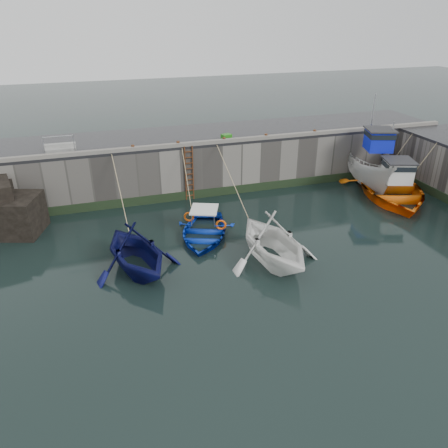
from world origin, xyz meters
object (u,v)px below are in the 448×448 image
object	(u,v)px
boat_near_blue	(204,236)
ladder	(189,174)
bollard_a	(133,148)
bollard_c	(224,140)
fish_crate	(226,137)
bollard_e	(314,132)
bollard_b	(178,144)
boat_near_blacktrim	(272,261)
bollard_d	(266,136)
boat_near_white	(137,269)
boat_far_orange	(390,188)
boat_far_white	(371,167)

from	to	relation	value
boat_near_blue	ladder	bearing A→B (deg)	106.22
bollard_a	bollard_c	world-z (taller)	same
fish_crate	bollard_e	world-z (taller)	fish_crate
bollard_b	boat_near_blacktrim	bearing A→B (deg)	-74.28
bollard_b	ladder	bearing A→B (deg)	-33.86
bollard_a	bollard_c	xyz separation A→B (m)	(5.20, 0.00, 0.00)
bollard_d	boat_near_white	bearing A→B (deg)	-140.87
boat_near_blue	boat_near_blacktrim	distance (m)	3.93
boat_near_blue	bollard_c	size ratio (longest dim) A/B	16.16
boat_far_orange	bollard_d	size ratio (longest dim) A/B	30.49
boat_near_blacktrim	ladder	bearing A→B (deg)	96.52
fish_crate	bollard_d	xyz separation A→B (m)	(2.30, -0.50, -0.02)
boat_far_orange	bollard_a	bearing A→B (deg)	-175.02
bollard_b	bollard_e	world-z (taller)	same
fish_crate	bollard_d	distance (m)	2.35
fish_crate	bollard_e	distance (m)	5.52
boat_near_blacktrim	bollard_e	bearing A→B (deg)	46.68
boat_near_blue	bollard_d	distance (m)	8.00
boat_near_white	boat_near_blacktrim	bearing A→B (deg)	-26.59
boat_near_blacktrim	bollard_d	xyz separation A→B (m)	(2.98, 8.24, 3.30)
boat_near_blue	fish_crate	bearing A→B (deg)	83.71
ladder	boat_near_blacktrim	size ratio (longest dim) A/B	0.65
boat_far_white	bollard_d	world-z (taller)	boat_far_white
bollard_b	fish_crate	bearing A→B (deg)	9.52
ladder	boat_near_blue	bearing A→B (deg)	-95.61
boat_far_orange	boat_near_blacktrim	bearing A→B (deg)	-135.28
bollard_d	bollard_e	size ratio (longest dim) A/B	1.00
boat_near_blacktrim	boat_far_orange	size ratio (longest dim) A/B	0.58
ladder	boat_near_blue	xyz separation A→B (m)	(-0.46, -4.70, -1.59)
fish_crate	boat_near_blacktrim	bearing A→B (deg)	-109.86
ladder	boat_near_blacktrim	world-z (taller)	ladder
ladder	fish_crate	bearing A→B (deg)	18.54
bollard_a	bollard_d	distance (m)	7.80
boat_near_blue	bollard_a	bearing A→B (deg)	138.56
boat_near_white	bollard_c	xyz separation A→B (m)	(6.19, 7.15, 3.30)
boat_near_blacktrim	bollard_b	xyz separation A→B (m)	(-2.32, 8.24, 3.30)
boat_far_white	bollard_e	bearing A→B (deg)	176.77
fish_crate	bollard_d	bearing A→B (deg)	-27.74
boat_far_white	boat_far_orange	world-z (taller)	boat_far_white
boat_near_blacktrim	boat_far_white	size ratio (longest dim) A/B	0.65
boat_far_white	bollard_c	size ratio (longest dim) A/B	27.24
boat_near_blacktrim	bollard_b	bearing A→B (deg)	99.28
boat_near_blue	bollard_c	xyz separation A→B (m)	(2.66, 5.04, 3.30)
ladder	boat_near_blue	world-z (taller)	ladder
boat_near_white	boat_far_orange	bearing A→B (deg)	-2.49
boat_near_white	bollard_b	xyz separation A→B (m)	(3.49, 7.15, 3.30)
boat_near_blue	bollard_c	bearing A→B (deg)	83.99
bollard_a	bollard_d	size ratio (longest dim) A/B	1.00
boat_near_blacktrim	boat_far_white	world-z (taller)	boat_far_white
boat_near_blue	bollard_b	size ratio (longest dim) A/B	16.16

